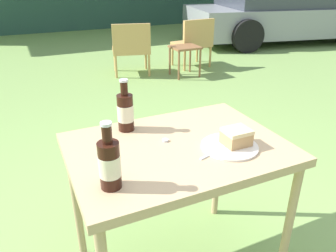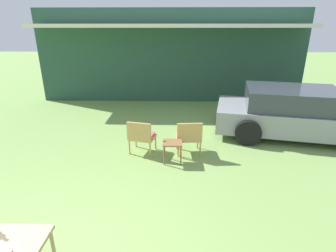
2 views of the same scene
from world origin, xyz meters
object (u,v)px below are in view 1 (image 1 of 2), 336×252
Objects in this scene: parked_car at (281,13)px; cola_bottle_near at (125,111)px; wicker_chair_plain at (194,40)px; garden_side_table at (185,51)px; patio_table at (177,160)px; cake_on_plate at (233,141)px; cola_bottle_far at (110,164)px; wicker_chair_cushioned at (131,46)px.

cola_bottle_near is (-5.06, -4.51, 0.24)m from parked_car.
wicker_chair_plain is 1.73× the size of garden_side_table.
patio_table is (-1.69, -3.17, 0.31)m from garden_side_table.
cola_bottle_far reaches higher than cake_on_plate.
wicker_chair_plain is at bearing 59.95° from patio_table.
patio_table is 0.34m from cola_bottle_near.
cake_on_plate reaches higher than wicker_chair_plain.
parked_car is 3.10m from wicker_chair_plain.
wicker_chair_plain is at bearing 56.25° from cola_bottle_near.
cola_bottle_near is at bearing 135.94° from cake_on_plate.
cake_on_plate is 0.57m from cola_bottle_far.
cake_on_plate reaches higher than garden_side_table.
patio_table is at bearing 152.01° from cake_on_plate.
cake_on_plate is at bearing -27.99° from patio_table.
garden_side_table is at bearing 65.79° from cake_on_plate.
wicker_chair_cushioned is at bearing 74.51° from patio_table.
cake_on_plate reaches higher than wicker_chair_cushioned.
cola_bottle_far is (-5.25, -4.93, 0.24)m from parked_car.
garden_side_table is at bearing -142.18° from parked_car.
garden_side_table is at bearing 42.19° from wicker_chair_plain.
cola_bottle_far is (-0.19, -0.42, 0.00)m from cola_bottle_near.
cake_on_plate is at bearing -122.34° from parked_car.
wicker_chair_cushioned is at bearing -5.09° from wicker_chair_plain.
wicker_chair_cushioned is at bearing 71.01° from cola_bottle_near.
wicker_chair_plain reaches higher than garden_side_table.
cola_bottle_far is (-0.56, -0.06, 0.07)m from cake_on_plate.
cola_bottle_far is (-0.35, -0.18, 0.17)m from patio_table.
cola_bottle_far reaches higher than patio_table.
parked_car reaches higher than patio_table.
cola_bottle_near is (-1.85, -2.93, 0.48)m from garden_side_table.
cake_on_plate is (0.21, -0.11, 0.11)m from patio_table.
cake_on_plate reaches higher than patio_table.
patio_table is (-2.05, -3.55, 0.24)m from wicker_chair_plain.
cola_bottle_near reaches higher than wicker_chair_plain.
cola_bottle_far reaches higher than wicker_chair_cushioned.
wicker_chair_cushioned is 3.71m from patio_table.
parked_car is at bearing 46.07° from cake_on_plate.
cola_bottle_far is (-2.40, -3.72, 0.42)m from wicker_chair_plain.
cola_bottle_far is at bearing -121.35° from garden_side_table.
wicker_chair_cushioned is at bearing 78.10° from cake_on_plate.
patio_table is (-0.99, -3.57, 0.25)m from wicker_chair_cushioned.
wicker_chair_plain is 4.45m from cola_bottle_far.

